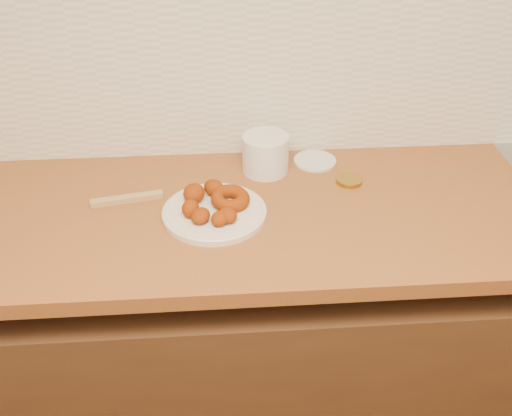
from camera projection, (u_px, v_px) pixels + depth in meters
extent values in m
cube|color=#4D2E19|center=(330.00, 347.00, 1.79)|extent=(3.60, 0.60, 0.77)
cube|color=#925221|center=(83.00, 222.00, 1.47)|extent=(2.30, 0.62, 0.04)
cube|color=beige|center=(332.00, 47.00, 1.58)|extent=(3.60, 0.02, 0.60)
cylinder|color=silver|center=(214.00, 213.00, 1.46)|extent=(0.25, 0.25, 0.01)
torus|color=#7B2700|center=(230.00, 198.00, 1.46)|extent=(0.14, 0.14, 0.04)
ellipsoid|color=#7B2700|center=(194.00, 193.00, 1.47)|extent=(0.06, 0.07, 0.04)
ellipsoid|color=#7B2700|center=(190.00, 209.00, 1.42)|extent=(0.06, 0.06, 0.04)
ellipsoid|color=#7B2700|center=(201.00, 216.00, 1.40)|extent=(0.06, 0.06, 0.03)
ellipsoid|color=#7B2700|center=(220.00, 218.00, 1.39)|extent=(0.06, 0.06, 0.03)
ellipsoid|color=#7B2700|center=(214.00, 188.00, 1.50)|extent=(0.07, 0.07, 0.04)
ellipsoid|color=#7B2700|center=(228.00, 215.00, 1.40)|extent=(0.06, 0.06, 0.03)
cylinder|color=silver|center=(265.00, 154.00, 1.61)|extent=(0.13, 0.13, 0.10)
cylinder|color=silver|center=(315.00, 161.00, 1.67)|extent=(0.14, 0.14, 0.01)
cylinder|color=olive|center=(349.00, 181.00, 1.58)|extent=(0.07, 0.07, 0.01)
cube|color=#A78754|center=(127.00, 199.00, 1.51)|extent=(0.18, 0.05, 0.01)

